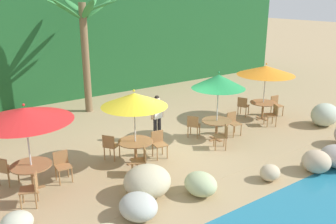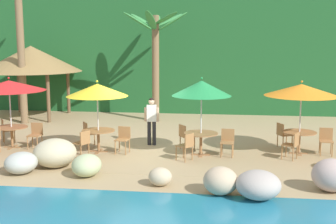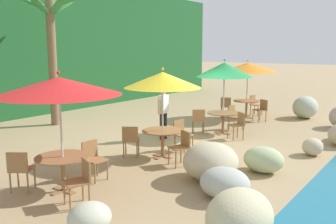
% 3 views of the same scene
% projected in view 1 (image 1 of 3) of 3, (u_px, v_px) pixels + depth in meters
% --- Properties ---
extents(ground_plane, '(120.00, 120.00, 0.00)m').
position_uv_depth(ground_plane, '(169.00, 149.00, 12.74)').
color(ground_plane, tan).
extents(terrace_deck, '(18.00, 5.20, 0.01)m').
position_uv_depth(terrace_deck, '(169.00, 149.00, 12.74)').
color(terrace_deck, tan).
rests_on(terrace_deck, ground).
extents(foliage_backdrop, '(28.00, 2.40, 6.00)m').
position_uv_depth(foliage_backdrop, '(67.00, 37.00, 18.79)').
color(foliage_backdrop, '#1E5628').
rests_on(foliage_backdrop, ground).
extents(rock_seawall, '(17.42, 3.48, 0.93)m').
position_uv_depth(rock_seawall, '(245.00, 166.00, 10.64)').
color(rock_seawall, '#C8B28F').
rests_on(rock_seawall, ground).
extents(umbrella_red, '(2.47, 2.47, 2.46)m').
position_uv_depth(umbrella_red, '(25.00, 114.00, 9.46)').
color(umbrella_red, silver).
rests_on(umbrella_red, ground).
extents(dining_table_red, '(1.10, 1.10, 0.74)m').
position_uv_depth(dining_table_red, '(32.00, 169.00, 9.93)').
color(dining_table_red, olive).
rests_on(dining_table_red, ground).
extents(chair_red_seaward, '(0.44, 0.45, 0.87)m').
position_uv_depth(chair_red_seaward, '(62.00, 164.00, 10.47)').
color(chair_red_seaward, '#9E7042').
rests_on(chair_red_seaward, ground).
extents(chair_red_inland, '(0.59, 0.59, 0.87)m').
position_uv_depth(chair_red_inland, '(5.00, 169.00, 10.17)').
color(chair_red_inland, '#9E7042').
rests_on(chair_red_inland, ground).
extents(chair_red_left, '(0.56, 0.55, 0.87)m').
position_uv_depth(chair_red_left, '(32.00, 187.00, 9.20)').
color(chair_red_left, '#9E7042').
rests_on(chair_red_left, ground).
extents(umbrella_yellow, '(2.03, 2.03, 2.40)m').
position_uv_depth(umbrella_yellow, '(134.00, 100.00, 11.08)').
color(umbrella_yellow, silver).
rests_on(umbrella_yellow, ground).
extents(dining_table_yellow, '(1.10, 1.10, 0.74)m').
position_uv_depth(dining_table_yellow, '(135.00, 145.00, 11.53)').
color(dining_table_yellow, olive).
rests_on(dining_table_yellow, ground).
extents(chair_yellow_seaward, '(0.48, 0.48, 0.87)m').
position_uv_depth(chair_yellow_seaward, '(159.00, 142.00, 12.00)').
color(chair_yellow_seaward, '#9E7042').
rests_on(chair_yellow_seaward, ground).
extents(chair_yellow_inland, '(0.59, 0.59, 0.87)m').
position_uv_depth(chair_yellow_inland, '(110.00, 145.00, 11.77)').
color(chair_yellow_inland, '#9E7042').
rests_on(chair_yellow_inland, ground).
extents(chair_yellow_left, '(0.57, 0.56, 0.87)m').
position_uv_depth(chair_yellow_left, '(141.00, 159.00, 10.78)').
color(chair_yellow_left, '#9E7042').
rests_on(chair_yellow_left, ground).
extents(umbrella_green, '(1.91, 1.91, 2.55)m').
position_uv_depth(umbrella_green, '(219.00, 81.00, 12.92)').
color(umbrella_green, silver).
rests_on(umbrella_green, ground).
extents(dining_table_green, '(1.10, 1.10, 0.74)m').
position_uv_depth(dining_table_green, '(217.00, 124.00, 13.40)').
color(dining_table_green, olive).
rests_on(dining_table_green, ground).
extents(chair_green_seaward, '(0.46, 0.46, 0.87)m').
position_uv_depth(chair_green_seaward, '(233.00, 122.00, 13.91)').
color(chair_green_seaward, '#9E7042').
rests_on(chair_green_seaward, ground).
extents(chair_green_inland, '(0.59, 0.59, 0.87)m').
position_uv_depth(chair_green_inland, '(193.00, 125.00, 13.61)').
color(chair_green_inland, '#9E7042').
rests_on(chair_green_inland, ground).
extents(chair_green_left, '(0.59, 0.59, 0.87)m').
position_uv_depth(chair_green_left, '(223.00, 135.00, 12.62)').
color(chair_green_left, '#9E7042').
rests_on(chair_green_left, ground).
extents(umbrella_orange, '(2.38, 2.38, 2.42)m').
position_uv_depth(umbrella_orange, '(266.00, 70.00, 15.15)').
color(umbrella_orange, silver).
rests_on(umbrella_orange, ground).
extents(dining_table_orange, '(1.10, 1.10, 0.74)m').
position_uv_depth(dining_table_orange, '(263.00, 105.00, 15.61)').
color(dining_table_orange, olive).
rests_on(dining_table_orange, ground).
extents(chair_orange_seaward, '(0.46, 0.47, 0.87)m').
position_uv_depth(chair_orange_seaward, '(276.00, 104.00, 16.12)').
color(chair_orange_seaward, '#9E7042').
rests_on(chair_orange_seaward, ground).
extents(chair_orange_inland, '(0.56, 0.56, 0.87)m').
position_uv_depth(chair_orange_inland, '(243.00, 105.00, 15.98)').
color(chair_orange_inland, '#9E7042').
rests_on(chair_orange_inland, ground).
extents(chair_orange_left, '(0.58, 0.57, 0.87)m').
position_uv_depth(chair_orange_left, '(273.00, 114.00, 14.85)').
color(chair_orange_left, '#9E7042').
rests_on(chair_orange_left, ground).
extents(palm_tree_second, '(2.92, 2.99, 4.96)m').
position_uv_depth(palm_tree_second, '(84.00, 35.00, 15.83)').
color(palm_tree_second, brown).
rests_on(palm_tree_second, ground).
extents(waiter_in_white, '(0.52, 0.24, 1.70)m').
position_uv_depth(waiter_in_white, '(157.00, 115.00, 13.21)').
color(waiter_in_white, '#232328').
rests_on(waiter_in_white, ground).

